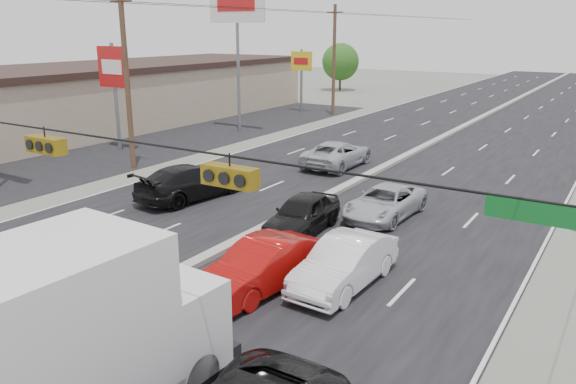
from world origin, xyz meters
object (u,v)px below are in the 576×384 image
object	(u,v)px
utility_pole_left_b	(127,80)
pole_sign_mid	(114,73)
pole_sign_billboard	(237,15)
utility_pole_left_c	(334,60)
queue_car_b	(345,264)
red_sedan	(262,266)
tree_left_far	(341,62)
box_truck	(41,353)
pole_sign_far	(301,66)
oncoming_far	(337,154)
queue_car_a	(302,214)
oncoming_near	(190,182)
queue_car_c	(385,203)

from	to	relation	value
utility_pole_left_b	pole_sign_mid	distance (m)	5.41
utility_pole_left_b	pole_sign_billboard	xyz separation A→B (m)	(-2.00, 13.00, 3.76)
utility_pole_left_c	queue_car_b	distance (m)	37.24
utility_pole_left_b	red_sedan	bearing A→B (deg)	-30.44
pole_sign_mid	tree_left_far	world-z (taller)	pole_sign_mid
tree_left_far	box_truck	distance (m)	67.03
pole_sign_far	box_truck	size ratio (longest dim) A/B	0.74
tree_left_far	oncoming_far	xyz separation A→B (m)	(19.47, -38.35, -2.96)
box_truck	pole_sign_far	bearing A→B (deg)	117.53
pole_sign_billboard	queue_car_b	xyz separation A→B (m)	(19.57, -20.55, -8.10)
red_sedan	queue_car_a	world-z (taller)	red_sedan
utility_pole_left_c	red_sedan	size ratio (longest dim) A/B	2.11
pole_sign_mid	oncoming_far	bearing A→B (deg)	14.16
utility_pole_left_b	queue_car_b	distance (m)	19.61
queue_car_a	red_sedan	bearing A→B (deg)	-77.10
pole_sign_billboard	queue_car_a	distance (m)	24.67
utility_pole_left_c	oncoming_near	bearing A→B (deg)	-75.88
box_truck	queue_car_b	bearing A→B (deg)	83.09
pole_sign_mid	utility_pole_left_c	bearing A→B (deg)	78.44
pole_sign_billboard	queue_car_a	world-z (taller)	pole_sign_billboard
pole_sign_far	tree_left_far	world-z (taller)	tree_left_far
queue_car_c	oncoming_near	distance (m)	9.28
pole_sign_billboard	queue_car_a	bearing A→B (deg)	-46.93
box_truck	oncoming_near	world-z (taller)	box_truck
pole_sign_billboard	red_sedan	xyz separation A→B (m)	(17.50, -22.11, -8.09)
tree_left_far	red_sedan	xyz separation A→B (m)	(25.00, -54.11, -2.94)
utility_pole_left_c	queue_car_b	world-z (taller)	utility_pole_left_c
pole_sign_mid	box_truck	distance (m)	28.77
utility_pole_left_b	oncoming_far	size ratio (longest dim) A/B	1.83
tree_left_far	queue_car_b	bearing A→B (deg)	-62.74
pole_sign_mid	tree_left_far	size ratio (longest dim) A/B	1.14
queue_car_a	queue_car_b	distance (m)	5.08
utility_pole_left_b	oncoming_near	distance (m)	8.71
utility_pole_left_b	queue_car_b	bearing A→B (deg)	-23.24
queue_car_a	box_truck	bearing A→B (deg)	-85.29
pole_sign_billboard	oncoming_far	world-z (taller)	pole_sign_billboard
pole_sign_far	tree_left_far	xyz separation A→B (m)	(-6.00, 20.00, -0.69)
pole_sign_far	pole_sign_mid	bearing A→B (deg)	-92.60
pole_sign_billboard	queue_car_c	world-z (taller)	pole_sign_billboard
oncoming_near	oncoming_far	xyz separation A→B (m)	(2.95, 9.53, -0.06)
pole_sign_mid	box_truck	xyz separation A→B (m)	(20.49, -19.97, -3.03)
pole_sign_billboard	oncoming_near	distance (m)	19.96
pole_sign_far	oncoming_far	size ratio (longest dim) A/B	1.10
queue_car_a	oncoming_far	world-z (taller)	oncoming_far
pole_sign_far	red_sedan	distance (m)	39.21
utility_pole_left_b	red_sedan	xyz separation A→B (m)	(15.50, -9.11, -4.33)
queue_car_c	pole_sign_billboard	bearing A→B (deg)	145.57
utility_pole_left_b	oncoming_near	bearing A→B (deg)	-22.34
pole_sign_billboard	oncoming_far	size ratio (longest dim) A/B	2.01
utility_pole_left_b	utility_pole_left_c	size ratio (longest dim) A/B	1.00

